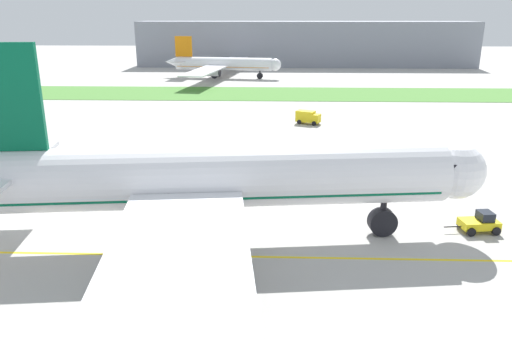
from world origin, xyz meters
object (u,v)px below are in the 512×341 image
Objects in this scene: pushback_tug at (480,222)px; parked_airliner_far_left at (222,64)px; service_truck_baggage_loader at (308,117)px; airliner_foreground at (204,179)px.

parked_airliner_far_left is at bearing 107.63° from pushback_tug.
pushback_tug is at bearing -74.24° from service_truck_baggage_loader.
airliner_foreground is at bearing -173.53° from pushback_tug.
service_truck_baggage_loader is at bearing 105.76° from pushback_tug.
parked_airliner_far_left reaches higher than service_truck_baggage_loader.
service_truck_baggage_loader is 0.08× the size of parked_airliner_far_left.
service_truck_baggage_loader is at bearing -71.09° from parked_airliner_far_left.
service_truck_baggage_loader is 76.58m from parked_airliner_far_left.
service_truck_baggage_loader is at bearing 75.91° from airliner_foreground.
airliner_foreground is at bearing -104.09° from service_truck_baggage_loader.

